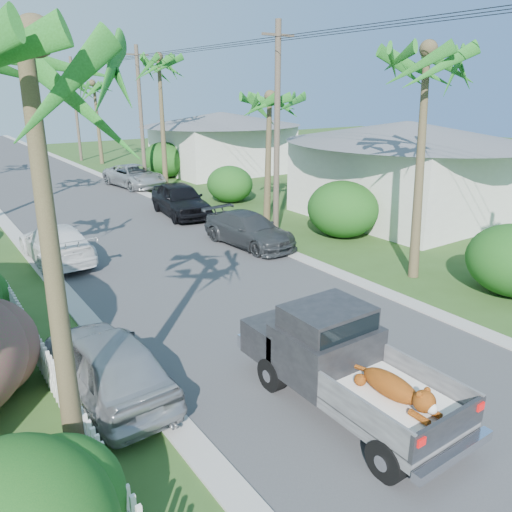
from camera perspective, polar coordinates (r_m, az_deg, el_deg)
ground at (r=10.98m, az=20.87°, el=-18.01°), size 120.00×120.00×0.00m
road at (r=31.22m, az=-19.84°, el=5.81°), size 8.00×100.00×0.02m
curb_right at (r=32.55m, az=-12.53°, el=6.99°), size 0.60×100.00×0.06m
pickup_truck at (r=10.74m, az=9.02°, el=-11.37°), size 1.98×5.12×2.06m
parked_car_rm at (r=21.04m, az=-0.81°, el=3.01°), size 2.37×4.84×1.36m
parked_car_rf at (r=26.38m, az=-8.63°, el=6.38°), size 2.58×5.17×1.69m
parked_car_rd at (r=34.96m, az=-13.72°, el=8.85°), size 3.06×5.52×1.46m
parked_car_ln at (r=11.36m, az=-16.71°, el=-11.71°), size 1.95×4.47×1.50m
parked_car_lf at (r=20.53m, az=-21.84°, el=1.32°), size 2.05×4.89×1.41m
palm_l_a at (r=7.76m, az=-25.27°, el=21.42°), size 4.40×4.40×8.20m
palm_r_a at (r=17.60m, az=19.48°, el=21.18°), size 4.40×4.40×8.70m
palm_r_b at (r=24.26m, az=1.45°, el=17.69°), size 4.40×4.40×7.20m
palm_r_c at (r=33.65m, az=-11.07°, el=21.30°), size 4.40×4.40×9.40m
palm_r_d at (r=46.80m, az=-18.03°, el=18.24°), size 4.40×4.40×8.00m
shrub_r_b at (r=22.57m, az=9.87°, el=5.31°), size 3.00×3.30×2.50m
shrub_r_c at (r=29.39m, az=-3.01°, el=8.22°), size 2.60×2.86×2.10m
shrub_r_d at (r=38.32m, az=-10.44°, el=10.75°), size 3.20×3.52×2.60m
picket_fence at (r=11.77m, az=-22.22°, el=-12.62°), size 0.10×11.00×1.00m
house_right_near at (r=26.85m, az=16.55°, el=9.03°), size 8.00×9.00×4.80m
house_right_far at (r=40.53m, az=-3.94°, el=12.59°), size 9.00×8.00×4.60m
utility_pole_b at (r=22.12m, az=2.41°, el=14.09°), size 1.60×0.26×9.00m
utility_pole_c at (r=35.24m, az=-13.01°, el=15.32°), size 1.60×0.26×9.00m
utility_pole_d at (r=49.44m, az=-19.89°, el=15.53°), size 1.60×0.26×9.00m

